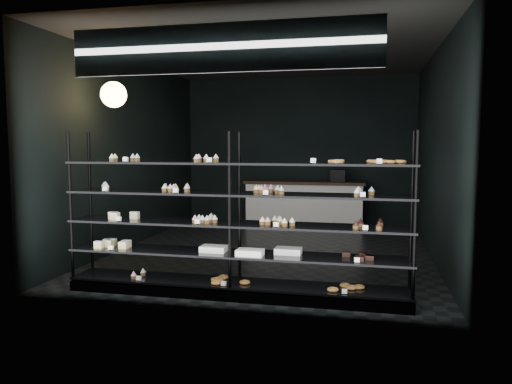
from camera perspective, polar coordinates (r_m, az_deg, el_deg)
room at (r=8.09m, az=1.95°, el=4.35°), size 5.01×6.01×3.20m
display_shelf at (r=5.81m, az=-2.66°, el=-5.80°), size 4.00×0.50×1.91m
signage at (r=5.32m, az=-4.10°, el=16.11°), size 3.30×0.05×0.50m
pendant_lamp at (r=7.33m, az=-15.96°, el=10.66°), size 0.36×0.36×0.91m
service_counter at (r=10.60m, az=5.62°, el=-1.32°), size 2.51×0.65×1.23m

